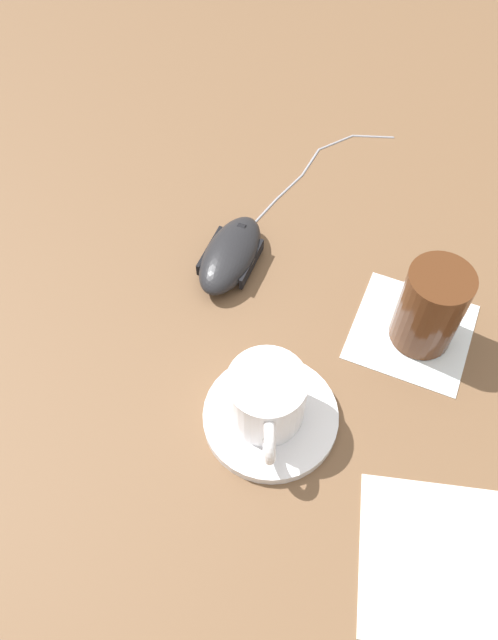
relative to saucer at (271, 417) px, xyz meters
name	(u,v)px	position (x,y,z in m)	size (l,w,h in m)	color
ground_plane	(312,382)	(-0.02, -0.05, -0.01)	(3.00, 3.00, 0.00)	brown
saucer	(271,417)	(0.00, 0.00, 0.00)	(0.13, 0.13, 0.01)	white
coffee_cup	(267,399)	(0.00, 0.00, 0.04)	(0.07, 0.10, 0.06)	white
computer_mouse	(230,255)	(0.11, -0.16, 0.01)	(0.06, 0.12, 0.04)	black
mouse_cable	(316,167)	(0.08, -0.35, 0.00)	(0.12, 0.22, 0.00)	gray
napkin_under_glass	(412,331)	(-0.10, -0.15, 0.00)	(0.12, 0.12, 0.00)	white
drinking_glass	(431,308)	(-0.11, -0.15, 0.05)	(0.07, 0.07, 0.10)	#4C2814
napkin_spare	(440,561)	(-0.18, 0.07, 0.00)	(0.14, 0.14, 0.00)	silver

